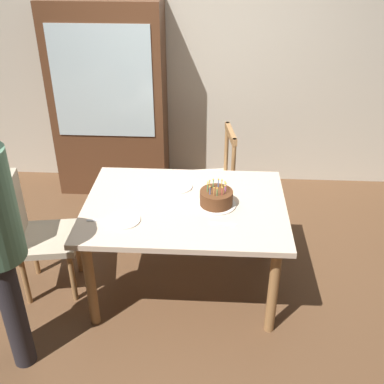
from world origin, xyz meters
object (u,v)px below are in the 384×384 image
birthday_cake (216,199)px  plate_far_side (178,186)px  dining_table (185,215)px  chair_upholstered (34,230)px  china_cabinet (110,101)px  plate_near_celebrant (124,220)px  chair_spindle_back (210,182)px

birthday_cake → plate_far_side: size_ratio=1.27×
dining_table → birthday_cake: (0.22, -0.01, 0.15)m
chair_upholstered → china_cabinet: (0.25, 1.64, 0.42)m
plate_near_celebrant → china_cabinet: 1.87m
plate_far_side → china_cabinet: size_ratio=0.12×
plate_near_celebrant → plate_far_side: size_ratio=1.00×
plate_near_celebrant → chair_upholstered: bearing=167.7°
dining_table → china_cabinet: size_ratio=0.75×
dining_table → plate_far_side: plate_far_side is taller
plate_near_celebrant → plate_far_side: bearing=56.0°
birthday_cake → china_cabinet: china_cabinet is taller
plate_near_celebrant → chair_spindle_back: bearing=63.0°
birthday_cake → chair_upholstered: size_ratio=0.29×
birthday_cake → plate_near_celebrant: birthday_cake is taller
birthday_cake → chair_spindle_back: chair_spindle_back is taller
chair_spindle_back → chair_upholstered: same height
plate_near_celebrant → china_cabinet: china_cabinet is taller
birthday_cake → plate_near_celebrant: bearing=-159.3°
birthday_cake → plate_far_side: (-0.29, 0.24, -0.05)m
dining_table → china_cabinet: (-0.85, 1.56, 0.30)m
plate_far_side → chair_upholstered: chair_upholstered is taller
birthday_cake → chair_upholstered: chair_upholstered is taller
chair_spindle_back → chair_upholstered: (-1.27, -0.94, 0.07)m
chair_spindle_back → chair_upholstered: size_ratio=1.00×
dining_table → birthday_cake: 0.26m
birthday_cake → plate_far_side: 0.38m
birthday_cake → plate_near_celebrant: (-0.61, -0.23, -0.05)m
birthday_cake → chair_spindle_back: (-0.06, 0.86, -0.34)m
birthday_cake → chair_spindle_back: 0.93m
plate_far_side → chair_spindle_back: (0.24, 0.62, -0.29)m
birthday_cake → chair_spindle_back: bearing=93.8°
chair_upholstered → china_cabinet: size_ratio=0.50×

